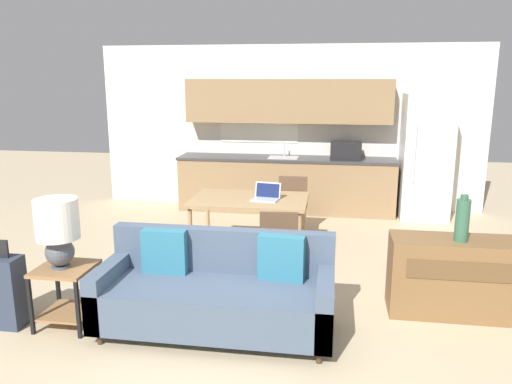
% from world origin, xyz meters
% --- Properties ---
extents(ground_plane, '(20.00, 20.00, 0.00)m').
position_xyz_m(ground_plane, '(0.00, 0.00, 0.00)').
color(ground_plane, tan).
extents(wall_back, '(6.40, 0.07, 2.70)m').
position_xyz_m(wall_back, '(-0.01, 4.63, 1.36)').
color(wall_back, silver).
rests_on(wall_back, ground_plane).
extents(kitchen_counter, '(3.54, 0.65, 2.15)m').
position_xyz_m(kitchen_counter, '(0.02, 4.33, 0.84)').
color(kitchen_counter, '#8E704C').
rests_on(kitchen_counter, ground_plane).
extents(refrigerator, '(0.73, 0.72, 1.94)m').
position_xyz_m(refrigerator, '(2.18, 4.23, 0.97)').
color(refrigerator, white).
rests_on(refrigerator, ground_plane).
extents(dining_table, '(1.41, 0.94, 0.72)m').
position_xyz_m(dining_table, '(-0.23, 2.12, 0.66)').
color(dining_table, tan).
rests_on(dining_table, ground_plane).
extents(couch, '(2.02, 0.80, 0.85)m').
position_xyz_m(couch, '(-0.20, 0.19, 0.34)').
color(couch, '#3D2D1E').
rests_on(couch, ground_plane).
extents(side_table, '(0.47, 0.47, 0.55)m').
position_xyz_m(side_table, '(-1.54, 0.07, 0.37)').
color(side_table, olive).
rests_on(side_table, ground_plane).
extents(table_lamp, '(0.37, 0.37, 0.62)m').
position_xyz_m(table_lamp, '(-1.56, 0.05, 0.91)').
color(table_lamp, '#4C515B').
rests_on(table_lamp, side_table).
extents(credenza, '(1.22, 0.46, 0.73)m').
position_xyz_m(credenza, '(1.93, 0.83, 0.37)').
color(credenza, brown).
rests_on(credenza, ground_plane).
extents(vase, '(0.12, 0.12, 0.43)m').
position_xyz_m(vase, '(1.92, 0.78, 0.93)').
color(vase, '#336047').
rests_on(vase, credenza).
extents(dining_chair_far_right, '(0.42, 0.42, 0.82)m').
position_xyz_m(dining_chair_far_right, '(0.22, 2.95, 0.48)').
color(dining_chair_far_right, brown).
rests_on(dining_chair_far_right, ground_plane).
extents(dining_chair_near_right, '(0.45, 0.45, 0.82)m').
position_xyz_m(dining_chair_near_right, '(0.22, 1.31, 0.48)').
color(dining_chair_near_right, brown).
rests_on(dining_chair_near_right, ground_plane).
extents(laptop, '(0.36, 0.30, 0.20)m').
position_xyz_m(laptop, '(-0.03, 2.09, 0.77)').
color(laptop, '#B7BABC').
rests_on(laptop, dining_table).
extents(suitcase, '(0.40, 0.22, 0.80)m').
position_xyz_m(suitcase, '(-2.11, -0.04, 0.33)').
color(suitcase, '#2D384C').
rests_on(suitcase, ground_plane).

